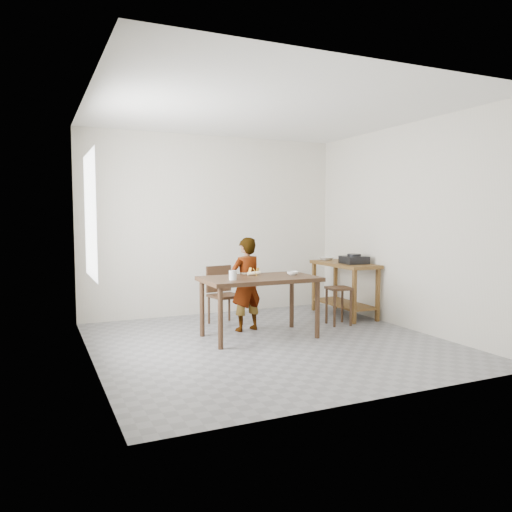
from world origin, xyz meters
name	(u,v)px	position (x,y,z in m)	size (l,w,h in m)	color
floor	(270,344)	(0.00, 0.00, -0.02)	(4.00, 4.00, 0.04)	slate
ceiling	(270,108)	(0.00, 0.00, 2.72)	(4.00, 4.00, 0.04)	white
wall_back	(212,225)	(0.00, 2.02, 1.35)	(4.00, 0.04, 2.70)	silver
wall_front	(381,234)	(0.00, -2.02, 1.35)	(4.00, 0.04, 2.70)	silver
wall_left	(87,231)	(-2.02, 0.00, 1.35)	(0.04, 4.00, 2.70)	silver
wall_right	(407,227)	(2.02, 0.00, 1.35)	(0.04, 4.00, 2.70)	silver
window_pane	(90,215)	(-1.97, 0.20, 1.50)	(0.02, 1.10, 1.30)	silver
dining_table	(259,307)	(0.00, 0.30, 0.38)	(1.40, 0.80, 0.75)	#3B2516
prep_counter	(344,289)	(1.72, 1.00, 0.40)	(0.50, 1.20, 0.80)	brown
child	(246,284)	(-0.01, 0.70, 0.61)	(0.45, 0.29, 1.22)	silver
dining_chair	(225,296)	(-0.12, 1.17, 0.40)	(0.39, 0.39, 0.80)	#3B2516
stool	(338,306)	(1.29, 0.50, 0.26)	(0.30, 0.30, 0.52)	#3B2516
glass_tumbler	(233,275)	(-0.40, 0.17, 0.81)	(0.09, 0.09, 0.11)	silver
small_bowl	(292,273)	(0.47, 0.31, 0.77)	(0.15, 0.15, 0.05)	white
banana	(254,273)	(0.00, 0.47, 0.78)	(0.19, 0.13, 0.07)	#FAE25A
serving_bowl	(326,259)	(1.69, 1.45, 0.83)	(0.20, 0.20, 0.05)	white
gas_burner	(354,260)	(1.75, 0.80, 0.86)	(0.33, 0.33, 0.11)	black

